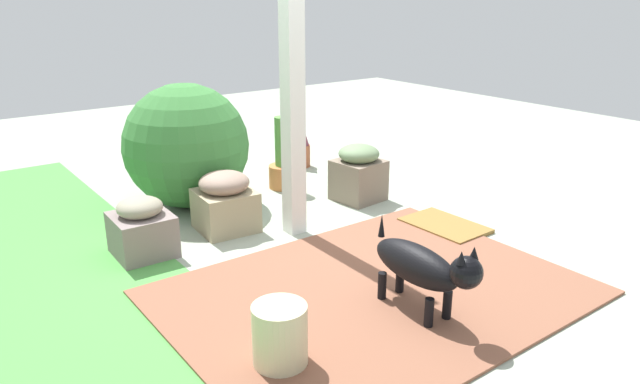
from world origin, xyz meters
The scene contains 12 objects.
ground_plane centered at (0.00, 0.00, 0.00)m, with size 12.00×12.00×0.00m, color #99A391.
brick_path centered at (-0.91, 0.24, 0.01)m, with size 1.80×2.40×0.02m, color brown.
porch_pillar centered at (0.17, 0.07, 1.19)m, with size 0.13×0.13×2.37m, color white.
stone_planter_nearest centered at (0.44, -0.77, 0.24)m, with size 0.41×0.41×0.49m.
stone_planter_mid centered at (0.51, 0.47, 0.22)m, with size 0.44×0.44×0.46m.
stone_planter_far centered at (0.45, 1.13, 0.19)m, with size 0.41×0.39×0.41m.
round_shrub centered at (1.18, 0.45, 0.51)m, with size 1.02×1.02×1.02m, color #367435.
terracotta_pot_spiky centered at (1.58, -0.95, 0.26)m, with size 0.21×0.21×0.55m.
terracotta_pot_tall centered at (1.10, -0.44, 0.23)m, with size 0.27×0.27×0.66m.
dog centered at (-1.24, 0.20, 0.30)m, with size 0.74×0.21×0.51m.
ceramic_urn centered at (-1.17, 1.08, 0.16)m, with size 0.27×0.27×0.32m, color beige.
doormat centered at (-0.45, -0.89, 0.01)m, with size 0.62×0.41×0.03m, color olive.
Camera 1 is at (-3.24, 2.39, 1.72)m, focal length 33.27 mm.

